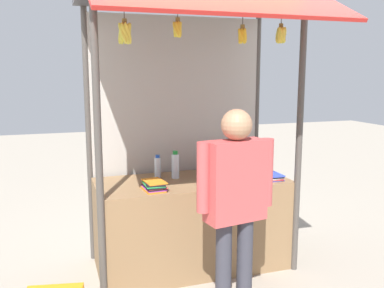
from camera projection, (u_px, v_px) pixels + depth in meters
ground_plane at (192, 264)px, 4.17m from camera, size 20.00×20.00×0.00m
stall_counter at (192, 223)px, 4.09m from camera, size 1.81×0.79×0.86m
stall_structure at (189, 87)px, 3.97m from camera, size 2.01×1.60×2.87m
water_bottle_right at (175, 165)px, 4.08m from camera, size 0.08×0.08×0.27m
water_bottle_front_left at (234, 159)px, 4.33m from camera, size 0.08×0.08×0.28m
water_bottle_back_left at (260, 156)px, 4.49m from camera, size 0.08×0.08×0.28m
water_bottle_far_left at (158, 167)px, 4.10m from camera, size 0.06×0.06×0.23m
water_bottle_front_right at (253, 163)px, 4.28m from camera, size 0.06×0.06×0.22m
water_bottle_back_right at (207, 162)px, 4.25m from camera, size 0.07×0.07×0.25m
magazine_stack_center at (154, 186)px, 3.67m from camera, size 0.20×0.27×0.08m
magazine_stack_mid_right at (268, 176)px, 4.05m from camera, size 0.23×0.28×0.06m
banana_bunch_inner_right at (242, 35)px, 3.42m from camera, size 0.09×0.09×0.29m
banana_bunch_rightmost at (281, 35)px, 3.53m from camera, size 0.11×0.10×0.28m
banana_bunch_inner_left at (178, 29)px, 3.24m from camera, size 0.09×0.09×0.25m
banana_bunch_leftmost at (125, 33)px, 3.12m from camera, size 0.12×0.12×0.31m
vendor_person at (235, 194)px, 3.16m from camera, size 0.61×0.27×1.62m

